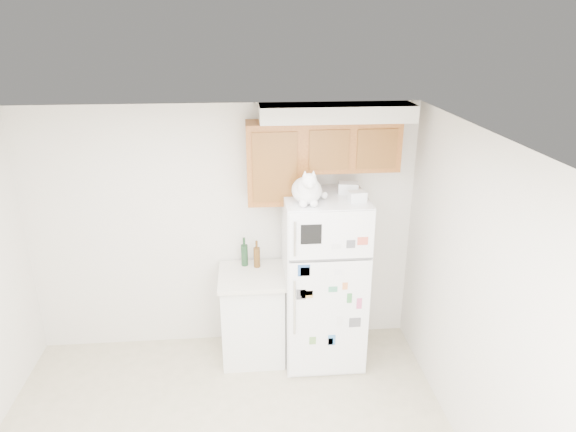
{
  "coord_description": "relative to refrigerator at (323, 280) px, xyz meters",
  "views": [
    {
      "loc": [
        0.23,
        -2.75,
        3.2
      ],
      "look_at": [
        0.61,
        1.55,
        1.55
      ],
      "focal_mm": 32.0,
      "sensor_mm": 36.0,
      "label": 1
    }
  ],
  "objects": [
    {
      "name": "room_shell",
      "position": [
        -0.84,
        -1.36,
        0.82
      ],
      "size": [
        3.84,
        4.04,
        2.52
      ],
      "color": "beige",
      "rests_on": "ground_plane"
    },
    {
      "name": "refrigerator",
      "position": [
        0.0,
        0.0,
        0.0
      ],
      "size": [
        0.76,
        0.78,
        1.7
      ],
      "color": "white",
      "rests_on": "ground_plane"
    },
    {
      "name": "base_counter",
      "position": [
        -0.69,
        0.07,
        -0.39
      ],
      "size": [
        0.64,
        0.64,
        0.92
      ],
      "color": "white",
      "rests_on": "ground_plane"
    },
    {
      "name": "cat",
      "position": [
        -0.19,
        -0.14,
        0.98
      ],
      "size": [
        0.33,
        0.48,
        0.34
      ],
      "color": "white",
      "rests_on": "refrigerator"
    },
    {
      "name": "storage_box_back",
      "position": [
        0.23,
        0.1,
        0.9
      ],
      "size": [
        0.2,
        0.16,
        0.1
      ],
      "primitive_type": "cube",
      "rotation": [
        0.0,
        0.0,
        -0.18
      ],
      "color": "white",
      "rests_on": "refrigerator"
    },
    {
      "name": "storage_box_front",
      "position": [
        0.26,
        -0.13,
        0.89
      ],
      "size": [
        0.16,
        0.13,
        0.09
      ],
      "primitive_type": "cube",
      "rotation": [
        0.0,
        0.0,
        0.15
      ],
      "color": "white",
      "rests_on": "refrigerator"
    },
    {
      "name": "bottle_green",
      "position": [
        -0.75,
        0.26,
        0.22
      ],
      "size": [
        0.07,
        0.07,
        0.3
      ],
      "primitive_type": null,
      "color": "#19381E",
      "rests_on": "base_counter"
    },
    {
      "name": "bottle_amber",
      "position": [
        -0.63,
        0.21,
        0.21
      ],
      "size": [
        0.06,
        0.06,
        0.28
      ],
      "primitive_type": null,
      "color": "#593814",
      "rests_on": "base_counter"
    }
  ]
}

